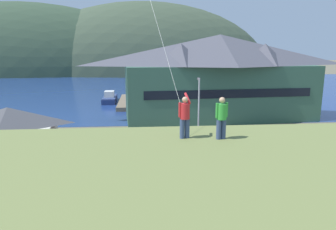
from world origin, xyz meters
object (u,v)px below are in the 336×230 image
Objects in this scene: parked_car_mid_row_far at (176,163)px; parked_car_front_row_red at (274,170)px; moored_boat_outer_mooring at (148,103)px; person_companion at (222,117)px; parked_car_back_row_left at (274,140)px; parked_car_mid_row_near at (81,143)px; person_kite_flyer at (185,116)px; moored_boat_wharfside at (110,98)px; storage_shed_near_lot at (10,132)px; harbor_lodge at (219,75)px; wharf_dock at (128,102)px; parking_light_pole at (199,105)px; parked_car_front_row_end at (191,141)px.

parked_car_front_row_red is at bearing -16.59° from parked_car_mid_row_far.
person_companion reaches higher than moored_boat_outer_mooring.
parked_car_back_row_left is (11.84, -24.29, 0.34)m from moored_boat_outer_mooring.
parked_car_mid_row_near is 2.33× the size of person_kite_flyer.
moored_boat_wharfside reaches higher than parked_car_back_row_left.
storage_shed_near_lot is at bearing -117.08° from moored_boat_outer_mooring.
parked_car_mid_row_near is (-18.56, 0.53, 0.00)m from parked_car_back_row_left.
person_companion is (1.48, -0.24, -0.02)m from person_kite_flyer.
harbor_lodge is 14.83m from moored_boat_outer_mooring.
parked_car_back_row_left is at bearing -1.62° from parked_car_mid_row_near.
wharf_dock is 4.27m from moored_boat_wharfside.
moored_boat_outer_mooring is at bearing 91.33° from person_kite_flyer.
parking_light_pole is at bearing 82.26° from person_companion.
storage_shed_near_lot is (-22.61, -15.22, -3.78)m from harbor_lodge.
person_kite_flyer is at bearing -134.13° from parked_car_front_row_red.
moored_boat_wharfside is at bearing 121.81° from parked_car_back_row_left.
parking_light_pole is 3.83× the size of person_companion.
moored_boat_wharfside is 47.64m from person_companion.
parked_car_mid_row_near is at bearing -89.28° from moored_boat_wharfside.
harbor_lodge reaches higher than wharf_dock.
person_companion is (15.04, -15.32, 4.44)m from storage_shed_near_lot.
parking_light_pole is (17.66, 3.95, 1.53)m from storage_shed_near_lot.
harbor_lodge reaches higher than parked_car_mid_row_near.
wharf_dock is 44.43m from person_kite_flyer.
person_companion is (-1.29, -15.93, 5.82)m from parked_car_front_row_end.
wharf_dock is 27.88m from parked_car_mid_row_near.
moored_boat_wharfside is (-17.08, 15.73, -5.50)m from harbor_lodge.
moored_boat_wharfside is 29.78m from parking_light_pole.
harbor_lodge is 27.52m from storage_shed_near_lot.
parked_car_mid_row_far is 0.65× the size of parking_light_pole.
parked_car_mid_row_far is (1.64, -29.80, 0.34)m from moored_boat_outer_mooring.
moored_boat_outer_mooring reaches higher than parked_car_front_row_end.
parked_car_front_row_end is 17.01m from person_companion.
person_kite_flyer is (7.65, -16.03, 5.83)m from parked_car_mid_row_near.
parked_car_front_row_end is (-6.28, -14.62, -5.16)m from harbor_lodge.
parking_light_pole is at bearing 107.86° from parked_car_front_row_red.
storage_shed_near_lot is at bearing -179.01° from parked_car_back_row_left.
parked_car_front_row_end and parked_car_front_row_red have the same top height.
parked_car_front_row_red is 2.49× the size of person_companion.
harbor_lodge is 12.52m from parking_light_pole.
parking_light_pole is at bearing -65.81° from moored_boat_wharfside.
parked_car_mid_row_far is at bearing -112.31° from harbor_lodge.
wharf_dock is 3.61× the size of parked_car_front_row_end.
storage_shed_near_lot reaches higher than parked_car_mid_row_near.
person_kite_flyer reaches higher than storage_shed_near_lot.
parked_car_front_row_end is 0.99× the size of parked_car_front_row_red.
wharf_dock is at bearing 104.47° from parked_car_front_row_end.
parking_light_pole is (-6.81, 3.53, 2.90)m from parked_car_back_row_left.
parked_car_mid_row_near is (5.91, 0.95, -1.37)m from storage_shed_near_lot.
storage_shed_near_lot is at bearing -167.38° from parking_light_pole.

